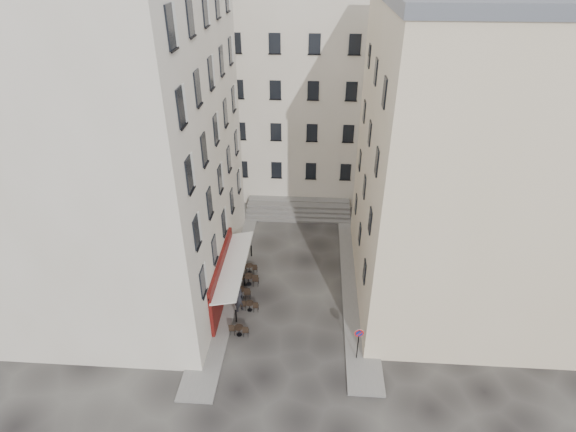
# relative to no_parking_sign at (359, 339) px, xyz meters

# --- Properties ---
(ground) EXTENTS (90.00, 90.00, 0.00)m
(ground) POSITION_rel_no_parking_sign_xyz_m (-4.10, 3.51, -1.65)
(ground) COLOR black
(ground) RESTS_ON ground
(sidewalk_left) EXTENTS (2.00, 22.00, 0.12)m
(sidewalk_left) POSITION_rel_no_parking_sign_xyz_m (-8.60, 7.51, -1.59)
(sidewalk_left) COLOR slate
(sidewalk_left) RESTS_ON ground
(sidewalk_right) EXTENTS (2.00, 18.00, 0.12)m
(sidewalk_right) POSITION_rel_no_parking_sign_xyz_m (0.40, 6.51, -1.59)
(sidewalk_right) COLOR slate
(sidewalk_right) RESTS_ON ground
(building_left) EXTENTS (12.20, 16.20, 20.60)m
(building_left) POSITION_rel_no_parking_sign_xyz_m (-14.60, 6.51, 8.66)
(building_left) COLOR beige
(building_left) RESTS_ON ground
(building_right) EXTENTS (12.20, 14.20, 18.60)m
(building_right) POSITION_rel_no_parking_sign_xyz_m (6.40, 7.01, 7.66)
(building_right) COLOR beige
(building_right) RESTS_ON ground
(building_back) EXTENTS (18.20, 10.20, 18.60)m
(building_back) POSITION_rel_no_parking_sign_xyz_m (-5.10, 22.51, 7.66)
(building_back) COLOR beige
(building_back) RESTS_ON ground
(cafe_storefront) EXTENTS (1.74, 7.30, 3.50)m
(cafe_storefront) POSITION_rel_no_parking_sign_xyz_m (-8.42, 4.51, 0.23)
(cafe_storefront) COLOR #460A0C
(cafe_storefront) RESTS_ON ground
(stone_steps) EXTENTS (9.00, 3.15, 0.80)m
(stone_steps) POSITION_rel_no_parking_sign_xyz_m (-4.10, 16.08, -1.25)
(stone_steps) COLOR #5D5B58
(stone_steps) RESTS_ON ground
(bollard_near) EXTENTS (0.12, 0.12, 0.98)m
(bollard_near) POSITION_rel_no_parking_sign_xyz_m (-7.35, 2.51, -1.12)
(bollard_near) COLOR black
(bollard_near) RESTS_ON ground
(bollard_mid) EXTENTS (0.12, 0.12, 0.98)m
(bollard_mid) POSITION_rel_no_parking_sign_xyz_m (-7.35, 6.01, -1.12)
(bollard_mid) COLOR black
(bollard_mid) RESTS_ON ground
(bollard_far) EXTENTS (0.12, 0.12, 0.98)m
(bollard_far) POSITION_rel_no_parking_sign_xyz_m (-7.35, 9.51, -1.12)
(bollard_far) COLOR black
(bollard_far) RESTS_ON ground
(no_parking_sign) EXTENTS (0.53, 0.12, 2.33)m
(no_parking_sign) POSITION_rel_no_parking_sign_xyz_m (0.00, 0.00, 0.00)
(no_parking_sign) COLOR black
(no_parking_sign) RESTS_ON ground
(bistro_table_a) EXTENTS (1.20, 0.56, 0.84)m
(bistro_table_a) POSITION_rel_no_parking_sign_xyz_m (-6.99, 1.41, -1.22)
(bistro_table_a) COLOR black
(bistro_table_a) RESTS_ON ground
(bistro_table_b) EXTENTS (1.17, 0.55, 0.82)m
(bistro_table_b) POSITION_rel_no_parking_sign_xyz_m (-6.65, 3.59, -1.23)
(bistro_table_b) COLOR black
(bistro_table_b) RESTS_ON ground
(bistro_table_c) EXTENTS (1.35, 0.63, 0.95)m
(bistro_table_c) POSITION_rel_no_parking_sign_xyz_m (-7.42, 4.78, -1.16)
(bistro_table_c) COLOR black
(bistro_table_c) RESTS_ON ground
(bistro_table_d) EXTENTS (1.43, 0.67, 1.00)m
(bistro_table_d) POSITION_rel_no_parking_sign_xyz_m (-7.08, 6.16, -1.14)
(bistro_table_d) COLOR black
(bistro_table_d) RESTS_ON ground
(bistro_table_e) EXTENTS (1.16, 0.54, 0.81)m
(bistro_table_e) POSITION_rel_no_parking_sign_xyz_m (-7.21, 7.51, -1.23)
(bistro_table_e) COLOR black
(bistro_table_e) RESTS_ON ground
(pedestrian) EXTENTS (0.83, 0.77, 1.90)m
(pedestrian) POSITION_rel_no_parking_sign_xyz_m (-7.30, 3.52, -0.70)
(pedestrian) COLOR black
(pedestrian) RESTS_ON ground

